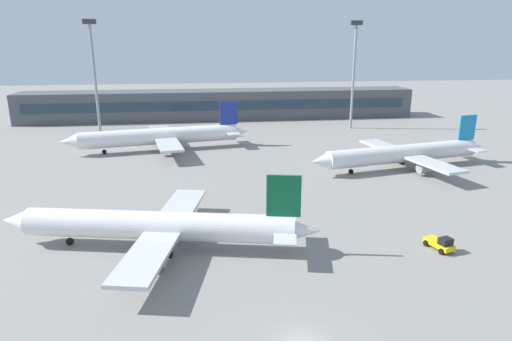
{
  "coord_description": "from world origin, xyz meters",
  "views": [
    {
      "loc": [
        -7.65,
        -29.07,
        23.35
      ],
      "look_at": [
        1.72,
        40.0,
        3.0
      ],
      "focal_mm": 30.74,
      "sensor_mm": 36.0,
      "label": 1
    }
  ],
  "objects_px": {
    "airplane_near": "(157,226)",
    "floodlight_tower_east": "(354,68)",
    "airplane_mid": "(402,154)",
    "floodlight_tower_west": "(94,71)",
    "baggage_tug_yellow": "(441,243)",
    "airplane_far": "(159,136)"
  },
  "relations": [
    {
      "from": "airplane_far",
      "to": "baggage_tug_yellow",
      "type": "height_order",
      "value": "airplane_far"
    },
    {
      "from": "baggage_tug_yellow",
      "to": "floodlight_tower_east",
      "type": "xyz_separation_m",
      "value": [
        15.51,
        75.08,
        15.84
      ]
    },
    {
      "from": "baggage_tug_yellow",
      "to": "airplane_mid",
      "type": "bearing_deg",
      "value": 71.78
    },
    {
      "from": "floodlight_tower_west",
      "to": "floodlight_tower_east",
      "type": "bearing_deg",
      "value": 0.33
    },
    {
      "from": "airplane_mid",
      "to": "floodlight_tower_west",
      "type": "distance_m",
      "value": 77.47
    },
    {
      "from": "airplane_far",
      "to": "baggage_tug_yellow",
      "type": "distance_m",
      "value": 66.09
    },
    {
      "from": "floodlight_tower_west",
      "to": "floodlight_tower_east",
      "type": "relative_size",
      "value": 1.0
    },
    {
      "from": "airplane_near",
      "to": "baggage_tug_yellow",
      "type": "relative_size",
      "value": 9.72
    },
    {
      "from": "floodlight_tower_west",
      "to": "airplane_far",
      "type": "bearing_deg",
      "value": -49.34
    },
    {
      "from": "baggage_tug_yellow",
      "to": "floodlight_tower_east",
      "type": "height_order",
      "value": "floodlight_tower_east"
    },
    {
      "from": "baggage_tug_yellow",
      "to": "floodlight_tower_east",
      "type": "distance_m",
      "value": 78.28
    },
    {
      "from": "floodlight_tower_west",
      "to": "baggage_tug_yellow",
      "type": "bearing_deg",
      "value": -54.56
    },
    {
      "from": "airplane_far",
      "to": "floodlight_tower_east",
      "type": "height_order",
      "value": "floodlight_tower_east"
    },
    {
      "from": "airplane_near",
      "to": "floodlight_tower_east",
      "type": "distance_m",
      "value": 86.38
    },
    {
      "from": "airplane_near",
      "to": "baggage_tug_yellow",
      "type": "height_order",
      "value": "airplane_near"
    },
    {
      "from": "baggage_tug_yellow",
      "to": "floodlight_tower_west",
      "type": "height_order",
      "value": "floodlight_tower_west"
    },
    {
      "from": "airplane_mid",
      "to": "airplane_far",
      "type": "height_order",
      "value": "airplane_far"
    },
    {
      "from": "floodlight_tower_east",
      "to": "floodlight_tower_west",
      "type": "bearing_deg",
      "value": -179.67
    },
    {
      "from": "airplane_far",
      "to": "airplane_near",
      "type": "bearing_deg",
      "value": -86.02
    },
    {
      "from": "airplane_far",
      "to": "floodlight_tower_east",
      "type": "bearing_deg",
      "value": 21.03
    },
    {
      "from": "airplane_near",
      "to": "baggage_tug_yellow",
      "type": "xyz_separation_m",
      "value": [
        32.86,
        -4.85,
        -2.07
      ]
    },
    {
      "from": "airplane_mid",
      "to": "floodlight_tower_east",
      "type": "xyz_separation_m",
      "value": [
        4.5,
        41.6,
        13.71
      ]
    }
  ]
}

